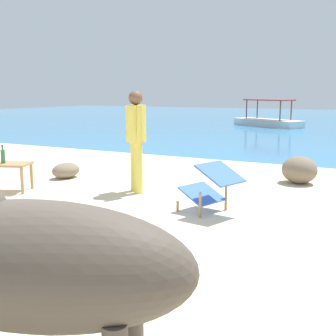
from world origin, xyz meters
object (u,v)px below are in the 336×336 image
at_px(bottle, 3,156).
at_px(person_standing, 136,134).
at_px(cow, 24,266).
at_px(boat_white, 268,120).
at_px(low_bench_table, 6,168).
at_px(deck_chair_far, 211,185).

bearing_deg(bottle, person_standing, 25.69).
bearing_deg(cow, boat_white, -98.48).
bearing_deg(person_standing, cow, -114.09).
distance_m(bottle, boat_white, 15.66).
relative_size(cow, bottle, 6.92).
relative_size(bottle, boat_white, 0.08).
relative_size(low_bench_table, bottle, 2.93).
xyz_separation_m(bottle, person_standing, (1.94, 0.94, 0.36)).
bearing_deg(deck_chair_far, bottle, 25.90).
distance_m(cow, person_standing, 4.65).
distance_m(deck_chair_far, boat_white, 15.57).
distance_m(cow, low_bench_table, 5.10).
bearing_deg(cow, bottle, -58.87).
distance_m(cow, deck_chair_far, 3.68).
relative_size(cow, low_bench_table, 2.36).
height_order(person_standing, boat_white, person_standing).
bearing_deg(boat_white, bottle, 116.73).
bearing_deg(person_standing, deck_chair_far, -69.88).
distance_m(deck_chair_far, person_standing, 1.71).
relative_size(deck_chair_far, boat_white, 0.24).
height_order(cow, boat_white, boat_white).
height_order(deck_chair_far, person_standing, person_standing).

